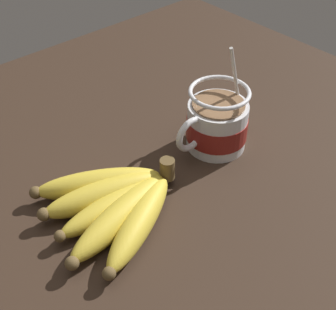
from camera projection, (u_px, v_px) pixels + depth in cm
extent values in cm
cube|color=#332319|center=(182.00, 197.00, 63.68)|extent=(93.82, 93.82, 3.78)
cylinder|color=silver|center=(217.00, 126.00, 67.15)|extent=(8.62, 8.62, 7.03)
cylinder|color=maroon|center=(217.00, 127.00, 67.35)|extent=(8.82, 8.82, 3.20)
torus|color=silver|center=(191.00, 134.00, 63.83)|extent=(5.29, 0.90, 5.29)
cylinder|color=#846042|center=(219.00, 105.00, 64.82)|extent=(7.42, 7.42, 0.40)
torus|color=silver|center=(220.00, 92.00, 63.51)|extent=(8.62, 8.62, 0.60)
cylinder|color=silver|center=(237.00, 88.00, 65.83)|extent=(4.57, 0.50, 13.87)
ellipsoid|color=silver|center=(223.00, 132.00, 69.21)|extent=(3.00, 2.00, 0.80)
cylinder|color=brown|center=(167.00, 169.00, 61.24)|extent=(2.00, 2.00, 3.00)
ellipsoid|color=gold|center=(99.00, 184.00, 60.36)|extent=(15.74, 11.10, 3.66)
sphere|color=brown|center=(36.00, 193.00, 59.09)|extent=(1.65, 1.65, 1.65)
ellipsoid|color=gold|center=(105.00, 194.00, 58.82)|extent=(15.97, 7.73, 3.70)
sphere|color=brown|center=(44.00, 214.00, 56.21)|extent=(1.67, 1.67, 1.67)
ellipsoid|color=gold|center=(114.00, 205.00, 57.68)|extent=(15.27, 3.61, 3.24)
sphere|color=brown|center=(60.00, 236.00, 53.93)|extent=(1.46, 1.46, 1.46)
ellipsoid|color=gold|center=(122.00, 217.00, 55.99)|extent=(17.12, 7.20, 3.61)
sphere|color=brown|center=(72.00, 263.00, 50.80)|extent=(1.62, 1.62, 1.62)
ellipsoid|color=gold|center=(140.00, 222.00, 55.52)|extent=(15.69, 10.21, 3.43)
sphere|color=brown|center=(109.00, 273.00, 49.89)|extent=(1.54, 1.54, 1.54)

